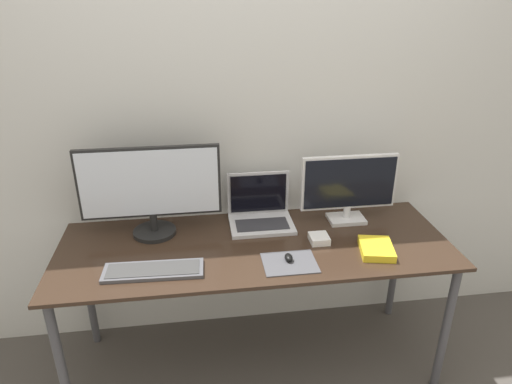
% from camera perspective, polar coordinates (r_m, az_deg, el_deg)
% --- Properties ---
extents(wall_back, '(7.00, 0.05, 2.50)m').
position_cam_1_polar(wall_back, '(2.32, -1.49, 9.79)').
color(wall_back, silver).
rests_on(wall_back, ground_plane).
extents(desk, '(1.83, 0.67, 0.73)m').
position_cam_1_polar(desk, '(2.19, -0.10, -8.13)').
color(desk, '#332319').
rests_on(desk, ground_plane).
extents(monitor_left, '(0.66, 0.21, 0.44)m').
position_cam_1_polar(monitor_left, '(2.19, -13.07, 0.42)').
color(monitor_left, black).
rests_on(monitor_left, desk).
extents(monitor_right, '(0.49, 0.13, 0.35)m').
position_cam_1_polar(monitor_right, '(2.33, 11.54, 0.65)').
color(monitor_right, silver).
rests_on(monitor_right, desk).
extents(laptop, '(0.32, 0.24, 0.25)m').
position_cam_1_polar(laptop, '(2.32, 0.53, -2.43)').
color(laptop, silver).
rests_on(laptop, desk).
extents(keyboard, '(0.43, 0.15, 0.02)m').
position_cam_1_polar(keyboard, '(2.00, -12.71, -9.55)').
color(keyboard, '#4C4C51').
rests_on(keyboard, desk).
extents(mousepad, '(0.23, 0.19, 0.00)m').
position_cam_1_polar(mousepad, '(2.02, 4.22, -8.82)').
color(mousepad, '#47474C').
rests_on(mousepad, desk).
extents(mouse, '(0.04, 0.06, 0.03)m').
position_cam_1_polar(mouse, '(2.02, 4.10, -8.17)').
color(mouse, black).
rests_on(mouse, mousepad).
extents(book, '(0.18, 0.21, 0.03)m').
position_cam_1_polar(book, '(2.16, 14.82, -6.86)').
color(book, yellow).
rests_on(book, desk).
extents(power_brick, '(0.09, 0.09, 0.03)m').
position_cam_1_polar(power_brick, '(2.18, 7.90, -5.80)').
color(power_brick, white).
rests_on(power_brick, desk).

